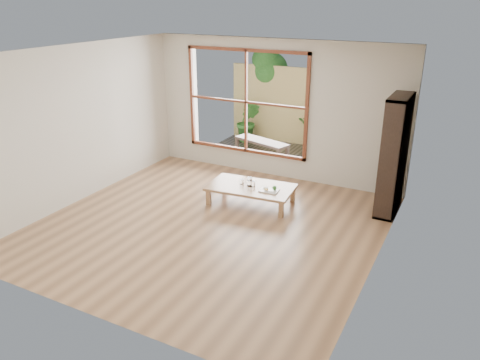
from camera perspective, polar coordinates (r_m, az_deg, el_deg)
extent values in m
plane|color=tan|center=(7.29, -3.61, -5.46)|extent=(5.00, 5.00, 0.00)
cube|color=tan|center=(7.90, 1.36, -0.90)|extent=(1.49, 0.93, 0.04)
cube|color=tan|center=(7.91, -3.85, -2.12)|extent=(0.08, 0.08, 0.27)
cube|color=tan|center=(8.46, -1.91, -0.46)|extent=(0.08, 0.08, 0.27)
cube|color=tan|center=(7.48, 5.04, -3.61)|extent=(0.08, 0.08, 0.27)
cube|color=tan|center=(8.06, 6.45, -1.75)|extent=(0.08, 0.08, 0.27)
cube|color=beige|center=(8.59, 2.02, -0.83)|extent=(0.50, 0.50, 0.07)
cube|color=#33221C|center=(7.78, 18.26, 2.84)|extent=(0.31, 0.86, 1.91)
cylinder|color=silver|center=(7.84, 1.18, -0.25)|extent=(0.09, 0.09, 0.16)
cylinder|color=silver|center=(7.86, 1.62, -0.47)|extent=(0.07, 0.07, 0.10)
cylinder|color=silver|center=(7.93, 1.15, -0.28)|extent=(0.07, 0.07, 0.09)
cylinder|color=silver|center=(7.96, 0.21, -0.21)|extent=(0.07, 0.07, 0.09)
cube|color=white|center=(7.70, 3.58, -1.30)|extent=(0.32, 0.24, 0.02)
sphere|color=#39762F|center=(7.69, 4.23, -0.96)|extent=(0.08, 0.08, 0.08)
cube|color=gold|center=(7.66, 3.23, -1.21)|extent=(0.06, 0.05, 0.03)
cube|color=beige|center=(7.74, 3.16, -0.97)|extent=(0.07, 0.06, 0.02)
cylinder|color=silver|center=(7.62, 3.60, -1.40)|extent=(0.17, 0.03, 0.01)
cube|color=#373028|center=(10.47, 3.53, 3.14)|extent=(2.80, 2.00, 0.05)
cube|color=#33221C|center=(10.04, 2.66, 4.72)|extent=(1.32, 0.72, 0.05)
cube|color=#33221C|center=(10.38, -0.34, 4.16)|extent=(0.07, 0.07, 0.35)
cube|color=#33221C|center=(10.58, 0.76, 4.50)|extent=(0.07, 0.07, 0.35)
cube|color=#33221C|center=(9.63, 4.70, 2.68)|extent=(0.07, 0.07, 0.35)
cube|color=#33221C|center=(9.84, 5.78, 3.06)|extent=(0.07, 0.07, 0.35)
cube|color=#D7B66E|center=(11.12, 5.77, 8.99)|extent=(2.80, 0.06, 1.80)
imported|color=#326C27|center=(10.72, 9.55, 6.12)|extent=(0.91, 0.80, 0.95)
imported|color=#326C27|center=(11.19, 0.99, 7.17)|extent=(0.65, 0.58, 0.99)
cylinder|color=#4C3D2D|center=(11.68, 3.08, 9.17)|extent=(0.14, 0.14, 1.60)
sphere|color=#326C27|center=(11.48, 3.73, 13.25)|extent=(0.84, 0.84, 0.84)
sphere|color=#326C27|center=(11.69, 2.63, 12.44)|extent=(0.70, 0.70, 0.70)
sphere|color=#326C27|center=(11.39, 3.12, 14.47)|extent=(0.64, 0.64, 0.64)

